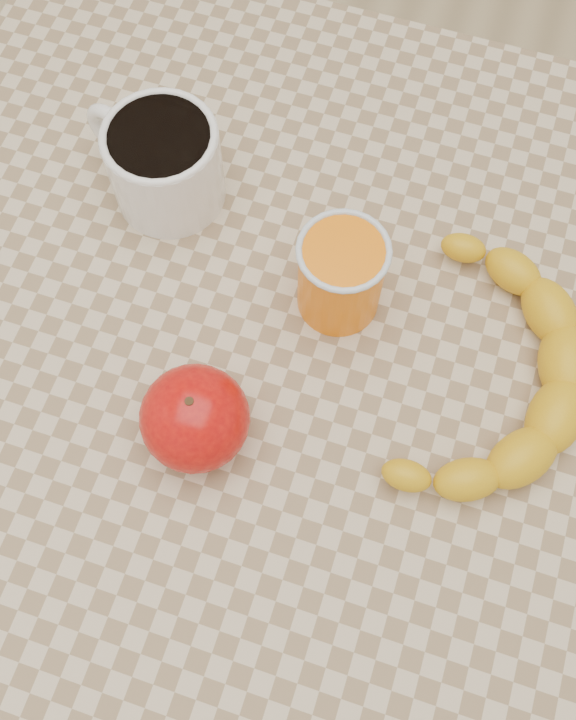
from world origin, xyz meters
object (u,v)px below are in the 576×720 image
(table, at_px, (288,403))
(banana, at_px, (488,374))
(orange_juice_glass, at_px, (341,275))
(coffee_mug, at_px, (162,160))
(apple, at_px, (195,418))

(table, height_order, banana, banana)
(orange_juice_glass, bearing_deg, coffee_mug, 161.72)
(table, bearing_deg, orange_juice_glass, 74.33)
(table, bearing_deg, coffee_mug, 139.82)
(coffee_mug, relative_size, banana, 0.49)
(apple, relative_size, banana, 0.33)
(coffee_mug, relative_size, orange_juice_glass, 1.70)
(table, distance_m, banana, 0.19)
(orange_juice_glass, bearing_deg, banana, -15.49)
(table, relative_size, orange_juice_glass, 9.18)
(table, xyz_separation_m, coffee_mug, (-0.16, 0.13, 0.13))
(apple, distance_m, banana, 0.24)
(apple, bearing_deg, banana, 28.48)
(orange_juice_glass, distance_m, apple, 0.17)
(orange_juice_glass, height_order, apple, orange_juice_glass)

